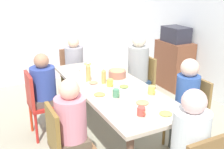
# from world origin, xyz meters

# --- Properties ---
(ground_plane) EXTENTS (6.36, 6.36, 0.00)m
(ground_plane) POSITION_xyz_m (0.00, 0.00, 0.00)
(ground_plane) COLOR #9D9B84
(wall_left) EXTENTS (0.12, 4.58, 2.60)m
(wall_left) POSITION_xyz_m (-2.71, 0.00, 1.30)
(wall_left) COLOR silver
(wall_left) RESTS_ON ground_plane
(dining_table) EXTENTS (2.20, 0.84, 0.77)m
(dining_table) POSITION_xyz_m (0.00, 0.00, 0.69)
(dining_table) COLOR #C5B39D
(dining_table) RESTS_ON ground_plane
(chair_0) EXTENTS (0.40, 0.40, 0.90)m
(chair_0) POSITION_xyz_m (-0.55, -0.80, 0.51)
(chair_0) COLOR #B4251F
(chair_0) RESTS_ON ground_plane
(person_0) EXTENTS (0.32, 0.32, 1.14)m
(person_0) POSITION_xyz_m (-0.55, -0.71, 0.69)
(person_0) COLOR brown
(person_0) RESTS_ON ground_plane
(chair_1) EXTENTS (0.40, 0.40, 0.90)m
(chair_1) POSITION_xyz_m (-1.48, 0.00, 0.51)
(chair_1) COLOR #965F35
(chair_1) RESTS_ON ground_plane
(person_1) EXTENTS (0.30, 0.30, 1.13)m
(person_1) POSITION_xyz_m (-1.39, 0.00, 0.68)
(person_1) COLOR brown
(person_1) RESTS_ON ground_plane
(chair_2) EXTENTS (0.40, 0.40, 0.90)m
(chair_2) POSITION_xyz_m (0.55, -0.80, 0.51)
(chair_2) COLOR #906642
(chair_2) RESTS_ON ground_plane
(person_2) EXTENTS (0.30, 0.30, 1.16)m
(person_2) POSITION_xyz_m (0.55, -0.71, 0.70)
(person_2) COLOR brown
(person_2) RESTS_ON ground_plane
(chair_3) EXTENTS (0.40, 0.40, 0.90)m
(chair_3) POSITION_xyz_m (-0.55, 0.80, 0.51)
(chair_3) COLOR brown
(chair_3) RESTS_ON ground_plane
(person_3) EXTENTS (0.31, 0.31, 1.26)m
(person_3) POSITION_xyz_m (-0.55, 0.71, 0.75)
(person_3) COLOR #363653
(person_3) RESTS_ON ground_plane
(person_4) EXTENTS (0.30, 0.30, 1.24)m
(person_4) POSITION_xyz_m (1.39, 0.00, 0.74)
(person_4) COLOR navy
(person_4) RESTS_ON ground_plane
(chair_5) EXTENTS (0.40, 0.40, 0.90)m
(chair_5) POSITION_xyz_m (0.55, 0.80, 0.51)
(chair_5) COLOR olive
(chair_5) RESTS_ON ground_plane
(person_5) EXTENTS (0.30, 0.30, 1.17)m
(person_5) POSITION_xyz_m (0.55, 0.71, 0.70)
(person_5) COLOR #444148
(person_5) RESTS_ON ground_plane
(plate_0) EXTENTS (0.23, 0.23, 0.04)m
(plate_0) POSITION_xyz_m (0.94, 0.11, 0.79)
(plate_0) COLOR white
(plate_0) RESTS_ON dining_table
(plate_1) EXTENTS (0.25, 0.25, 0.04)m
(plate_1) POSITION_xyz_m (0.62, 0.04, 0.79)
(plate_1) COLOR silver
(plate_1) RESTS_ON dining_table
(plate_2) EXTENTS (0.20, 0.20, 0.04)m
(plate_2) POSITION_xyz_m (-0.15, -0.18, 0.79)
(plate_2) COLOR silver
(plate_2) RESTS_ON dining_table
(plate_3) EXTENTS (0.22, 0.22, 0.04)m
(plate_3) POSITION_xyz_m (-0.93, 0.05, 0.79)
(plate_3) COLOR white
(plate_3) RESTS_ON dining_table
(plate_4) EXTENTS (0.24, 0.24, 0.04)m
(plate_4) POSITION_xyz_m (0.22, -0.27, 0.79)
(plate_4) COLOR silver
(plate_4) RESTS_ON dining_table
(plate_5) EXTENTS (0.20, 0.20, 0.04)m
(plate_5) POSITION_xyz_m (0.14, 0.09, 0.79)
(plate_5) COLOR white
(plate_5) RESTS_ON dining_table
(bowl_0) EXTENTS (0.23, 0.23, 0.11)m
(bowl_0) POSITION_xyz_m (-0.26, 0.21, 0.83)
(bowl_0) COLOR #9E6450
(bowl_0) RESTS_ON dining_table
(cup_0) EXTENTS (0.12, 0.08, 0.10)m
(cup_0) POSITION_xyz_m (0.43, 0.29, 0.82)
(cup_0) COLOR #EABE56
(cup_0) RESTS_ON dining_table
(cup_1) EXTENTS (0.11, 0.08, 0.09)m
(cup_1) POSITION_xyz_m (-0.01, -0.02, 0.82)
(cup_1) COLOR #E8CB48
(cup_1) RESTS_ON dining_table
(cup_2) EXTENTS (0.11, 0.07, 0.08)m
(cup_2) POSITION_xyz_m (-0.75, -0.18, 0.81)
(cup_2) COLOR white
(cup_2) RESTS_ON dining_table
(cup_3) EXTENTS (0.12, 0.08, 0.08)m
(cup_3) POSITION_xyz_m (0.82, -0.10, 0.82)
(cup_3) COLOR #C1483F
(cup_3) RESTS_ON dining_table
(cup_4) EXTENTS (0.11, 0.07, 0.07)m
(cup_4) POSITION_xyz_m (-0.79, 0.25, 0.81)
(cup_4) COLOR white
(cup_4) RESTS_ON dining_table
(cup_5) EXTENTS (0.11, 0.08, 0.09)m
(cup_5) POSITION_xyz_m (0.32, -0.11, 0.82)
(cup_5) COLOR #4C8864
(cup_5) RESTS_ON dining_table
(bottle_0) EXTENTS (0.06, 0.06, 0.20)m
(bottle_0) POSITION_xyz_m (-0.13, -0.05, 0.87)
(bottle_0) COLOR tan
(bottle_0) RESTS_ON dining_table
(bottle_1) EXTENTS (0.06, 0.06, 0.26)m
(bottle_1) POSITION_xyz_m (-0.26, -0.20, 0.89)
(bottle_1) COLOR tan
(bottle_1) RESTS_ON dining_table
(side_cabinet) EXTENTS (0.70, 0.44, 0.90)m
(side_cabinet) POSITION_xyz_m (-1.19, 1.93, 0.45)
(side_cabinet) COLOR brown
(side_cabinet) RESTS_ON ground_plane
(microwave) EXTENTS (0.48, 0.36, 0.28)m
(microwave) POSITION_xyz_m (-1.19, 1.93, 1.04)
(microwave) COLOR #262631
(microwave) RESTS_ON side_cabinet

